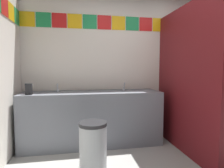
# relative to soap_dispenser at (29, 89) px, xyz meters

# --- Properties ---
(wall_back) EXTENTS (4.25, 0.09, 2.72)m
(wall_back) POSITION_rel_soap_dispenser_xyz_m (1.90, 0.50, 0.43)
(wall_back) COLOR silver
(wall_back) RESTS_ON ground_plane
(vanity_counter) EXTENTS (2.17, 0.58, 0.85)m
(vanity_counter) POSITION_rel_soap_dispenser_xyz_m (0.91, 0.17, -0.50)
(vanity_counter) COLOR slate
(vanity_counter) RESTS_ON ground_plane
(faucet_left) EXTENTS (0.04, 0.10, 0.14)m
(faucet_left) POSITION_rel_soap_dispenser_xyz_m (0.37, 0.26, -0.03)
(faucet_left) COLOR silver
(faucet_left) RESTS_ON vanity_counter
(faucet_right) EXTENTS (0.04, 0.10, 0.14)m
(faucet_right) POSITION_rel_soap_dispenser_xyz_m (1.46, 0.26, -0.03)
(faucet_right) COLOR silver
(faucet_right) RESTS_ON vanity_counter
(soap_dispenser) EXTENTS (0.09, 0.09, 0.16)m
(soap_dispenser) POSITION_rel_soap_dispenser_xyz_m (0.00, 0.00, 0.00)
(soap_dispenser) COLOR black
(soap_dispenser) RESTS_ON vanity_counter
(stall_divider) EXTENTS (0.92, 1.55, 2.12)m
(stall_divider) POSITION_rel_soap_dispenser_xyz_m (2.35, -0.58, 0.13)
(stall_divider) COLOR maroon
(stall_divider) RESTS_ON ground_plane
(toilet) EXTENTS (0.39, 0.49, 0.74)m
(toilet) POSITION_rel_soap_dispenser_xyz_m (2.79, -0.01, -0.63)
(toilet) COLOR white
(toilet) RESTS_ON ground_plane
(trash_bin) EXTENTS (0.33, 0.33, 0.59)m
(trash_bin) POSITION_rel_soap_dispenser_xyz_m (0.85, -0.64, -0.64)
(trash_bin) COLOR #999EA3
(trash_bin) RESTS_ON ground_plane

